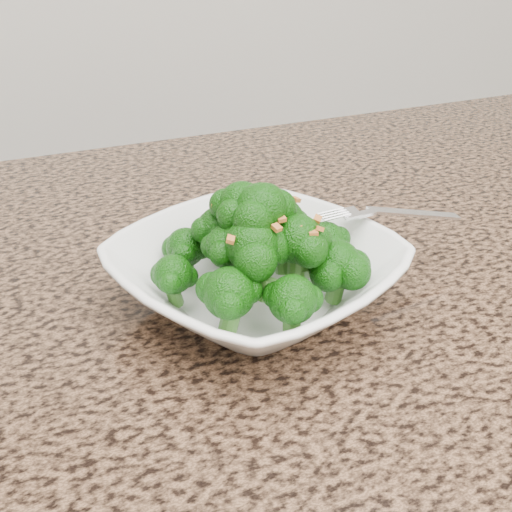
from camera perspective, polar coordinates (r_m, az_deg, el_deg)
name	(u,v)px	position (r m, az deg, el deg)	size (l,w,h in m)	color
granite_counter	(264,343)	(0.57, 0.71, -7.73)	(1.64, 1.04, 0.03)	brown
bowl	(256,275)	(0.58, 0.00, -1.71)	(0.24, 0.24, 0.06)	white
broccoli_pile	(256,206)	(0.55, 0.00, 4.46)	(0.22, 0.22, 0.08)	#104F09
garlic_topping	(256,160)	(0.53, 0.00, 8.56)	(0.13, 0.13, 0.01)	orange
fork	(370,213)	(0.63, 10.11, 3.79)	(0.17, 0.03, 0.01)	silver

